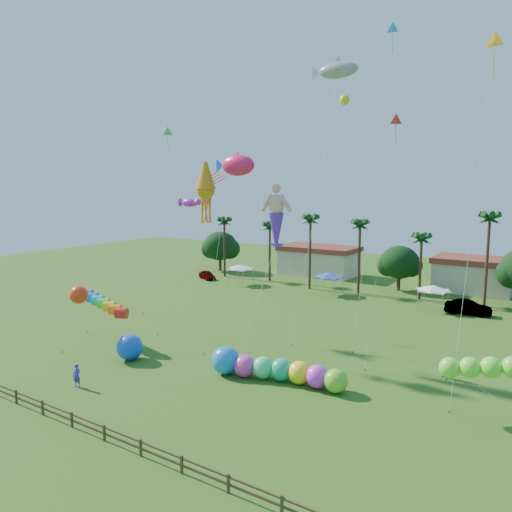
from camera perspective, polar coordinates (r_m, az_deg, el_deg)
The scene contains 23 objects.
ground at distance 35.91m, azimuth -9.22°, elevation -16.32°, with size 160.00×160.00×0.00m, color #285116.
tree_line at distance 71.18m, azimuth 17.80°, elevation -0.76°, with size 69.46×8.91×11.00m.
buildings_row at distance 79.15m, azimuth 14.28°, elevation -1.42°, with size 35.00×7.00×4.00m.
tent_row at distance 67.62m, azimuth 8.12°, elevation -2.21°, with size 31.00×4.00×0.60m.
fence at distance 31.97m, azimuth -16.96°, elevation -18.59°, with size 36.12×0.12×1.00m.
car_a at distance 79.31m, azimuth -5.61°, elevation -2.17°, with size 1.58×3.93×1.34m, color #4C4C54.
car_b at distance 62.51m, azimuth 23.08°, elevation -5.44°, with size 1.76×5.05×1.66m, color #4C4C54.
spectator_a at distance 39.97m, azimuth -19.80°, elevation -12.74°, with size 0.65×0.42×1.77m, color #3334B3.
spectator_b at distance 41.88m, azimuth 20.78°, elevation -11.84°, with size 0.84×0.66×1.74m, color gray.
caterpillar_inflatable at distance 38.87m, azimuth 1.89°, elevation -12.78°, with size 10.91×3.64×2.22m.
blue_ball at distance 44.43m, azimuth -14.24°, elevation -10.06°, with size 2.23×2.23×2.23m, color blue.
rainbow_tube at distance 48.21m, azimuth -16.57°, elevation -5.97°, with size 8.57×3.08×3.84m.
green_worm at distance 34.90m, azimuth 21.27°, elevation -11.80°, with size 9.85×2.51×4.03m.
orange_ball_kite at distance 47.15m, azimuth -19.61°, elevation -4.20°, with size 2.07×2.48×5.92m.
merman_kite at distance 43.82m, azimuth 2.33°, elevation 4.00°, with size 2.36×5.53×14.39m.
fish_kite at distance 45.72m, azimuth -2.07°, elevation 10.32°, with size 5.40×6.07×17.63m.
shark_kite at distance 50.18m, azimuth 9.36°, elevation 20.21°, with size 5.57×7.20×26.34m.
squid_kite at distance 45.33m, azimuth -5.77°, elevation 7.49°, with size 2.15×5.71×16.96m.
lobster_kite at distance 52.13m, azimuth -7.59°, elevation 6.07°, with size 3.69×6.17×13.63m.
delta_kite_red at distance 42.88m, azimuth 15.65°, elevation 14.12°, with size 1.11×4.21×20.50m.
delta_kite_yellow at distance 37.97m, azimuth 25.56°, elevation 20.80°, with size 1.45×4.09×24.66m.
delta_kite_green at distance 60.21m, azimuth -10.09°, elevation 13.46°, with size 1.33×4.59×21.48m.
delta_kite_blue at distance 47.65m, azimuth 15.22°, elevation 22.89°, with size 2.05×3.58×28.51m.
Camera 1 is at (22.42, -23.83, 14.80)m, focal length 35.00 mm.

